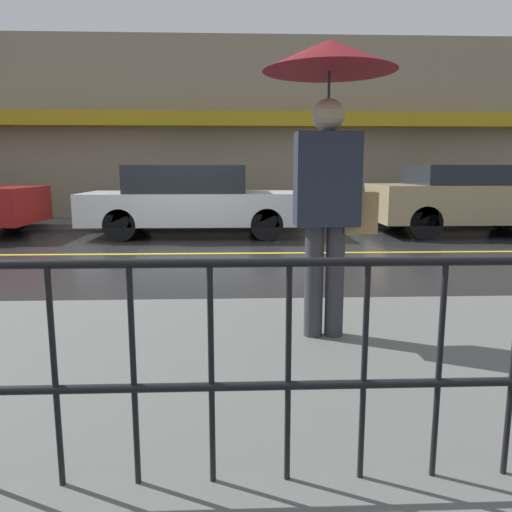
{
  "coord_description": "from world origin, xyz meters",
  "views": [
    {
      "loc": [
        0.85,
        -8.12,
        1.38
      ],
      "look_at": [
        1.1,
        -1.97,
        0.3
      ],
      "focal_mm": 35.0,
      "sensor_mm": 36.0,
      "label": 1
    }
  ],
  "objects": [
    {
      "name": "car_white",
      "position": [
        -0.0,
        2.31,
        0.74
      ],
      "size": [
        4.55,
        1.87,
        1.45
      ],
      "color": "silver",
      "rests_on": "ground_plane"
    },
    {
      "name": "railing_foreground",
      "position": [
        -0.0,
        -6.28,
        0.7
      ],
      "size": [
        12.0,
        0.04,
        0.91
      ],
      "color": "black",
      "rests_on": "sidewalk_near"
    },
    {
      "name": "ground_plane",
      "position": [
        0.0,
        0.0,
        0.0
      ],
      "size": [
        80.0,
        80.0,
        0.0
      ],
      "primitive_type": "plane",
      "color": "#262628"
    },
    {
      "name": "pedestrian",
      "position": [
        1.51,
        -4.52,
        1.73
      ],
      "size": [
        0.94,
        0.94,
        2.12
      ],
      "color": "#333338",
      "rests_on": "sidewalk_near"
    },
    {
      "name": "sidewalk_far",
      "position": [
        0.0,
        4.21,
        0.07
      ],
      "size": [
        28.0,
        1.6,
        0.13
      ],
      "color": "#60605E",
      "rests_on": "ground_plane"
    },
    {
      "name": "sidewalk_near",
      "position": [
        0.0,
        -4.97,
        0.07
      ],
      "size": [
        28.0,
        3.12,
        0.13
      ],
      "color": "#60605E",
      "rests_on": "ground_plane"
    },
    {
      "name": "lane_marking",
      "position": [
        0.0,
        0.0,
        0.0
      ],
      "size": [
        25.2,
        0.12,
        0.01
      ],
      "color": "gold",
      "rests_on": "ground_plane"
    },
    {
      "name": "building_storefront",
      "position": [
        0.0,
        5.13,
        2.37
      ],
      "size": [
        28.0,
        0.85,
        4.69
      ],
      "color": "gray",
      "rests_on": "ground_plane"
    },
    {
      "name": "car_tan",
      "position": [
        5.79,
        2.31,
        0.76
      ],
      "size": [
        4.05,
        1.89,
        1.45
      ],
      "color": "tan",
      "rests_on": "ground_plane"
    }
  ]
}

